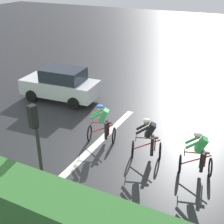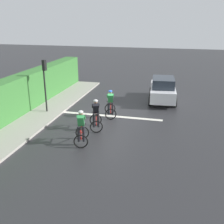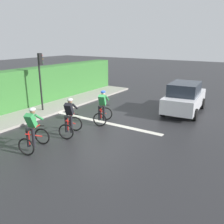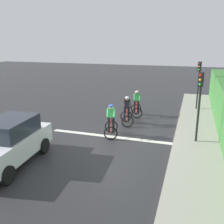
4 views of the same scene
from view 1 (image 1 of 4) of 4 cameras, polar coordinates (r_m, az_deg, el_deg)
The scene contains 7 objects.
ground_plane at distance 12.57m, azimuth -3.39°, elevation -6.00°, with size 80.00×80.00×0.00m, color #28282B.
road_marking_stop_line at distance 12.53m, azimuth -3.02°, elevation -6.09°, with size 7.00×0.30×0.01m, color silver.
cyclist_lead at distance 10.86m, azimuth 15.69°, elevation -7.68°, with size 0.95×1.23×1.66m.
cyclist_second at distance 11.37m, azimuth 6.72°, elevation -5.16°, with size 1.00×1.24×1.66m.
cyclist_mid at distance 12.34m, azimuth -1.81°, elevation -2.35°, with size 0.96×1.23×1.66m.
car_white at distance 16.53m, azimuth -9.49°, elevation 5.11°, with size 2.14×4.22×1.76m.
traffic_light_near_crossing at distance 8.63m, azimuth -13.80°, elevation -5.62°, with size 0.24×0.31×3.34m.
Camera 1 is at (9.16, 5.51, 6.62)m, focal length 49.09 mm.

